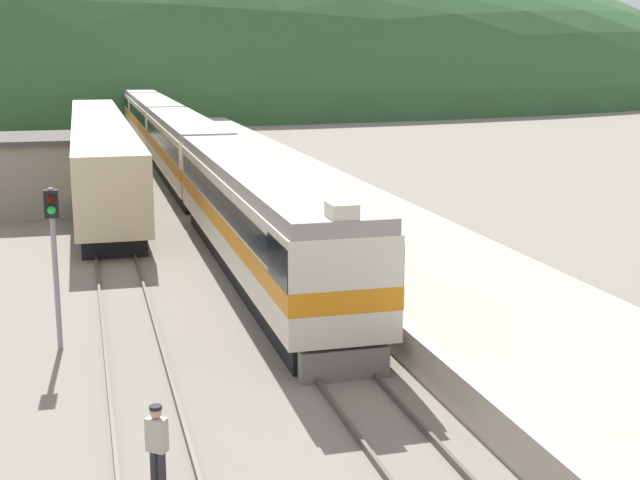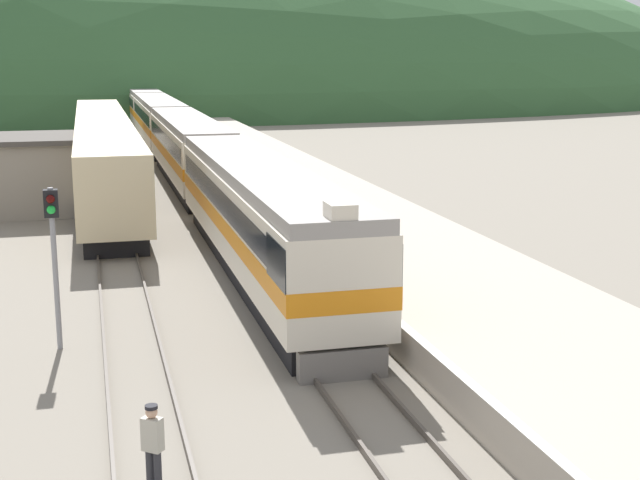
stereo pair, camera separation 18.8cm
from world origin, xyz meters
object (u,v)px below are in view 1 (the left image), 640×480
at_px(carriage_fourth, 137,105).
at_px(siding_train, 100,152).
at_px(carriage_second, 185,149).
at_px(signal_post_siding, 53,236).
at_px(track_worker, 157,444).
at_px(express_train_lead_car, 259,216).
at_px(carriage_third, 155,121).

bearing_deg(carriage_fourth, siding_train, -96.53).
distance_m(carriage_second, signal_post_siding, 28.91).
relative_size(siding_train, track_worker, 22.97).
bearing_deg(express_train_lead_car, carriage_third, 90.00).
relative_size(carriage_second, carriage_third, 1.00).
xyz_separation_m(carriage_second, carriage_third, (0.00, 20.96, 0.00)).
height_order(siding_train, signal_post_siding, signal_post_siding).
height_order(express_train_lead_car, carriage_fourth, express_train_lead_car).
relative_size(siding_train, signal_post_siding, 8.81).
height_order(carriage_third, signal_post_siding, signal_post_siding).
relative_size(carriage_third, track_worker, 12.18).
bearing_deg(track_worker, signal_post_siding, 102.10).
distance_m(carriage_fourth, siding_train, 41.88).
height_order(carriage_third, track_worker, carriage_third).
distance_m(carriage_third, siding_train, 21.19).
relative_size(signal_post_siding, track_worker, 2.61).
relative_size(express_train_lead_car, track_worker, 12.98).
xyz_separation_m(carriage_fourth, track_worker, (-4.79, -78.55, -1.19)).
xyz_separation_m(siding_train, track_worker, (-0.02, -36.94, -1.11)).
xyz_separation_m(carriage_third, siding_train, (-4.76, -20.65, -0.08)).
relative_size(carriage_second, track_worker, 12.18).
bearing_deg(carriage_fourth, signal_post_siding, -95.39).
relative_size(express_train_lead_car, carriage_second, 1.07).
relative_size(carriage_third, carriage_fourth, 1.00).
relative_size(carriage_fourth, siding_train, 0.53).
xyz_separation_m(express_train_lead_car, carriage_third, (0.00, 42.83, -0.01)).
height_order(carriage_fourth, signal_post_siding, signal_post_siding).
distance_m(express_train_lead_car, track_worker, 15.56).
bearing_deg(carriage_second, track_worker, -97.45).
xyz_separation_m(carriage_second, carriage_fourth, (0.00, 41.93, 0.00)).
distance_m(signal_post_siding, track_worker, 8.94).
distance_m(express_train_lead_car, siding_train, 22.69).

